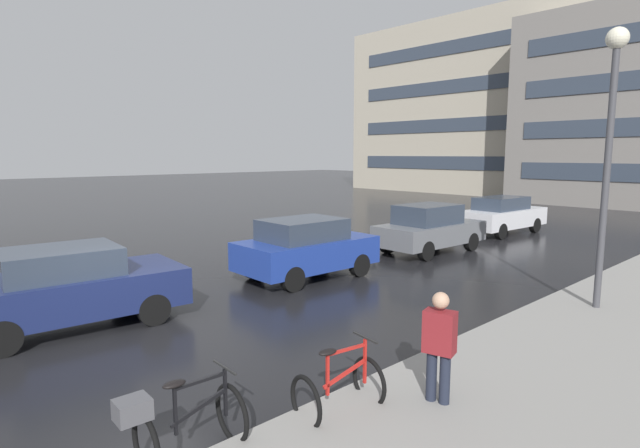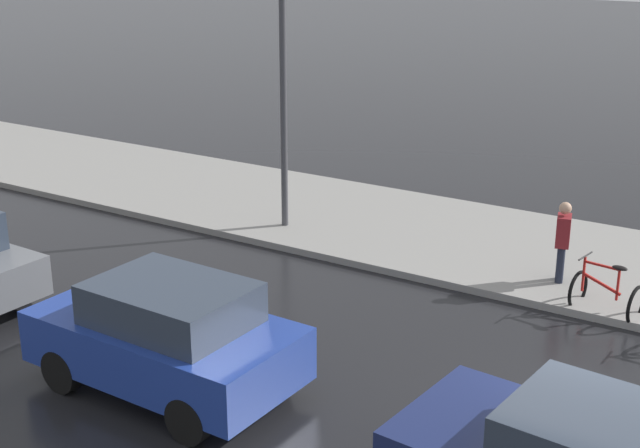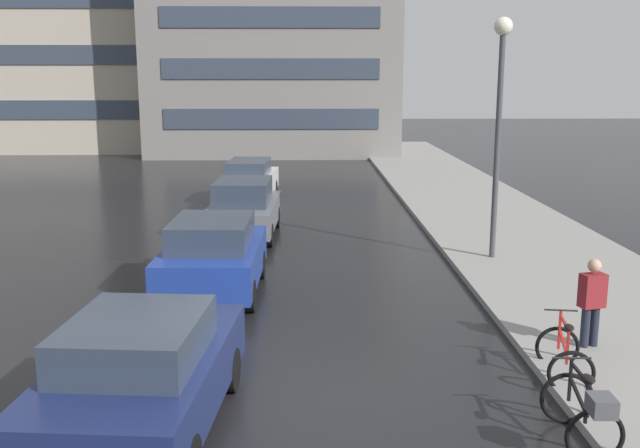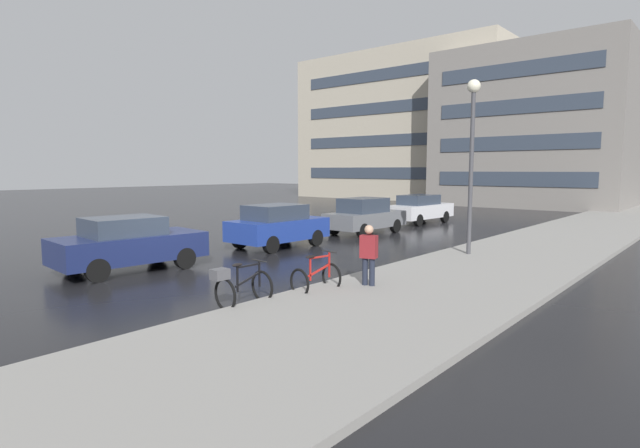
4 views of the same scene
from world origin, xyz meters
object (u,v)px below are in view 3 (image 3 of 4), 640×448
object	(u,v)px
car_grey	(244,208)
pedestrian	(592,301)
bicycle_nearest	(585,411)
car_blue	(213,256)
streetlamp	(500,99)
car_navy	(141,374)
bicycle_second	(564,357)
car_white	(250,181)

from	to	relation	value
car_grey	pedestrian	xyz separation A→B (m)	(6.44, -9.00, 0.08)
bicycle_nearest	car_blue	xyz separation A→B (m)	(-5.35, 6.51, 0.35)
bicycle_nearest	streetlamp	world-z (taller)	streetlamp
bicycle_nearest	streetlamp	size ratio (longest dim) A/B	0.23
car_grey	car_navy	bearing A→B (deg)	-91.63
bicycle_second	car_white	size ratio (longest dim) A/B	0.26
bicycle_second	car_grey	world-z (taller)	car_grey
car_navy	car_white	distance (m)	17.20
streetlamp	bicycle_second	bearing A→B (deg)	-95.99
bicycle_nearest	car_grey	xyz separation A→B (m)	(-5.18, 12.04, 0.34)
bicycle_nearest	bicycle_second	distance (m)	2.06
bicycle_nearest	pedestrian	distance (m)	3.33
car_white	pedestrian	xyz separation A→B (m)	(6.71, -14.67, 0.10)
car_navy	car_blue	xyz separation A→B (m)	(0.16, 6.00, 0.03)
bicycle_second	car_white	distance (m)	16.80
bicycle_second	car_blue	xyz separation A→B (m)	(-5.82, 4.51, 0.46)
bicycle_nearest	car_grey	distance (m)	13.11
car_blue	car_grey	xyz separation A→B (m)	(0.17, 5.53, -0.01)
bicycle_second	car_navy	world-z (taller)	car_navy
car_navy	streetlamp	xyz separation A→B (m)	(6.71, 8.52, 3.19)
car_white	streetlamp	distance (m)	11.40
car_navy	streetlamp	size ratio (longest dim) A/B	0.73
car_grey	bicycle_second	bearing A→B (deg)	-60.66
car_white	streetlamp	xyz separation A→B (m)	(6.65, -8.69, 3.19)
bicycle_nearest	car_navy	xyz separation A→B (m)	(-5.51, 0.52, 0.32)
bicycle_nearest	car_white	xyz separation A→B (m)	(-5.44, 17.72, 0.32)
pedestrian	bicycle_second	bearing A→B (deg)	-127.17
car_white	car_navy	bearing A→B (deg)	-90.21
streetlamp	car_white	bearing A→B (deg)	127.43
bicycle_second	car_grey	size ratio (longest dim) A/B	0.28
bicycle_nearest	car_navy	size ratio (longest dim) A/B	0.32
car_navy	streetlamp	distance (m)	11.30
car_blue	bicycle_nearest	bearing A→B (deg)	-50.60
car_blue	car_white	size ratio (longest dim) A/B	0.86
car_grey	pedestrian	distance (m)	11.06
car_grey	car_white	bearing A→B (deg)	92.68
streetlamp	car_blue	bearing A→B (deg)	-158.98
pedestrian	streetlamp	xyz separation A→B (m)	(-0.06, 5.98, 3.09)
bicycle_nearest	car_white	distance (m)	18.54
pedestrian	streetlamp	world-z (taller)	streetlamp
car_blue	car_white	distance (m)	11.21
car_navy	car_grey	distance (m)	11.53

